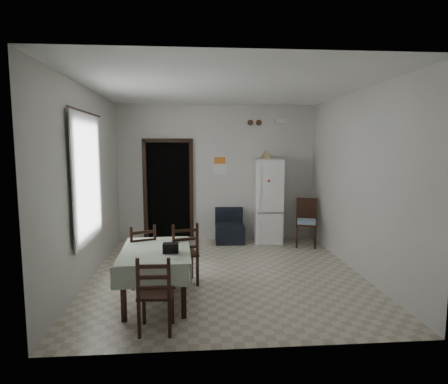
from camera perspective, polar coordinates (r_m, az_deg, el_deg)
ground at (r=6.11m, az=0.38°, el=-12.29°), size 4.50×4.50×0.00m
ceiling at (r=5.84m, az=0.41°, el=15.68°), size 4.20×4.50×0.02m
wall_back at (r=8.04m, az=-1.00°, el=2.91°), size 4.20×0.02×2.90m
wall_front at (r=3.58m, az=3.52°, el=-2.10°), size 4.20×0.02×2.90m
wall_left at (r=6.00m, az=-20.03°, el=1.13°), size 0.02×4.50×2.90m
wall_right at (r=6.34m, az=19.68°, el=1.44°), size 0.02×4.50×2.90m
doorway at (r=8.28m, az=-8.35°, el=0.25°), size 1.06×0.52×2.22m
window_recess at (r=5.81m, az=-21.07°, el=1.91°), size 0.10×1.20×1.60m
curtain at (r=5.78m, az=-20.02°, el=1.93°), size 0.02×1.45×1.85m
curtain_rod at (r=5.78m, az=-20.32°, el=11.35°), size 0.02×1.60×0.02m
calendar at (r=8.02m, az=-0.64°, el=4.12°), size 0.28×0.02×0.40m
calendar_image at (r=8.01m, az=-0.64°, el=4.83°), size 0.24×0.01×0.14m
light_switch at (r=8.07m, az=0.08°, el=0.43°), size 0.08×0.02×0.12m
vent_left at (r=8.09m, az=4.03°, el=10.51°), size 0.12×0.03×0.12m
vent_right at (r=8.12m, az=5.31°, el=10.48°), size 0.12×0.03×0.12m
emergency_light at (r=8.19m, az=8.64°, el=10.61°), size 0.25×0.07×0.09m
fridge at (r=7.92m, az=6.71°, el=-1.36°), size 0.60×0.60×1.76m
tan_cone at (r=7.86m, az=6.41°, el=5.74°), size 0.27×0.27×0.20m
navy_seat at (r=7.89m, az=0.89°, el=-5.18°), size 0.61×0.59×0.72m
corner_chair at (r=7.75m, az=12.45°, el=-4.63°), size 0.52×0.52×0.96m
dining_table at (r=5.09m, az=-10.27°, el=-12.31°), size 0.93×1.36×0.69m
black_bag at (r=4.78m, az=-8.13°, el=-8.45°), size 0.19×0.12×0.13m
dining_chair_far_left at (r=5.66m, az=-12.52°, el=-9.24°), size 0.50×0.50×0.91m
dining_chair_far_right at (r=5.58m, az=-6.25°, el=-9.20°), size 0.48×0.48×0.93m
dining_chair_near_head at (r=4.27m, az=-10.34°, el=-14.84°), size 0.38×0.38×0.87m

